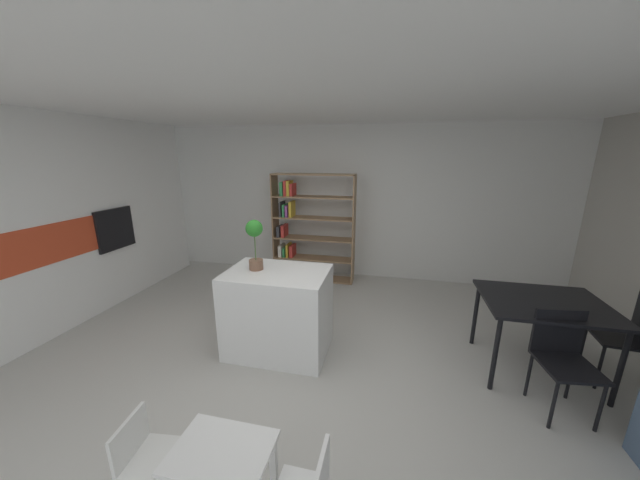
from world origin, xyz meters
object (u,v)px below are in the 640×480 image
object	(u,v)px
dining_chair_window_side	(633,331)
dining_chair_near	(562,352)
child_chair_left	(147,455)
built_in_oven	(115,229)
dining_table	(543,308)
child_table	(223,463)
open_bookshelf	(305,226)
kitchen_island	(278,311)
potted_plant_on_island	(255,239)

from	to	relation	value
dining_chair_window_side	dining_chair_near	xyz separation A→B (m)	(-0.77, -0.46, -0.04)
dining_chair_near	child_chair_left	bearing A→B (deg)	-160.44
built_in_oven	dining_table	bearing A→B (deg)	-4.98
dining_chair_window_side	dining_chair_near	size ratio (longest dim) A/B	1.08
child_table	dining_chair_near	distance (m)	2.74
open_bookshelf	dining_chair_window_side	world-z (taller)	open_bookshelf
child_table	child_chair_left	xyz separation A→B (m)	(-0.51, -0.01, -0.07)
child_chair_left	child_table	bearing A→B (deg)	-96.31
kitchen_island	dining_chair_near	world-z (taller)	kitchen_island
kitchen_island	dining_chair_window_side	bearing A→B (deg)	3.61
kitchen_island	potted_plant_on_island	distance (m)	0.83
potted_plant_on_island	dining_table	world-z (taller)	potted_plant_on_island
potted_plant_on_island	child_table	distance (m)	1.99
child_chair_left	dining_table	bearing A→B (deg)	-62.90
kitchen_island	child_table	bearing A→B (deg)	-80.66
dining_table	built_in_oven	bearing A→B (deg)	175.02
open_bookshelf	dining_chair_near	size ratio (longest dim) A/B	2.11
dining_chair_window_side	dining_table	bearing A→B (deg)	-85.58
built_in_oven	kitchen_island	world-z (taller)	built_in_oven
kitchen_island	dining_table	size ratio (longest dim) A/B	0.99
dining_chair_near	open_bookshelf	bearing A→B (deg)	132.71
dining_table	dining_chair_window_side	bearing A→B (deg)	-0.63
dining_table	dining_chair_near	bearing A→B (deg)	-91.45
child_table	dining_chair_window_side	world-z (taller)	dining_chair_window_side
dining_table	dining_chair_window_side	world-z (taller)	dining_chair_window_side
child_table	dining_chair_near	world-z (taller)	dining_chair_near
built_in_oven	open_bookshelf	xyz separation A→B (m)	(2.39, 1.46, -0.16)
built_in_oven	open_bookshelf	bearing A→B (deg)	31.40
dining_table	potted_plant_on_island	bearing A→B (deg)	-175.87
open_bookshelf	child_chair_left	size ratio (longest dim) A/B	3.11
potted_plant_on_island	open_bookshelf	bearing A→B (deg)	91.23
child_table	dining_table	xyz separation A→B (m)	(2.33, 1.92, 0.28)
kitchen_island	dining_chair_window_side	distance (m)	3.38
child_chair_left	potted_plant_on_island	bearing A→B (deg)	-6.84
dining_chair_window_side	potted_plant_on_island	bearing A→B (deg)	-81.82
kitchen_island	dining_table	bearing A→B (deg)	4.82
built_in_oven	kitchen_island	xyz separation A→B (m)	(2.67, -0.68, -0.63)
child_chair_left	dining_chair_near	bearing A→B (deg)	-69.82
built_in_oven	potted_plant_on_island	xyz separation A→B (m)	(2.43, -0.67, 0.16)
child_chair_left	dining_table	distance (m)	3.46
built_in_oven	dining_chair_near	size ratio (longest dim) A/B	0.70
dining_chair_window_side	kitchen_island	bearing A→B (deg)	-81.35
built_in_oven	child_table	size ratio (longest dim) A/B	1.07
kitchen_island	open_bookshelf	size ratio (longest dim) A/B	0.59
kitchen_island	child_chair_left	xyz separation A→B (m)	(-0.23, -1.71, -0.13)
child_table	child_chair_left	bearing A→B (deg)	-179.27
built_in_oven	child_table	xyz separation A→B (m)	(2.95, -2.38, -0.69)
kitchen_island	child_table	xyz separation A→B (m)	(0.28, -1.70, -0.06)
potted_plant_on_island	dining_chair_window_side	bearing A→B (deg)	3.13
built_in_oven	dining_chair_near	distance (m)	5.39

